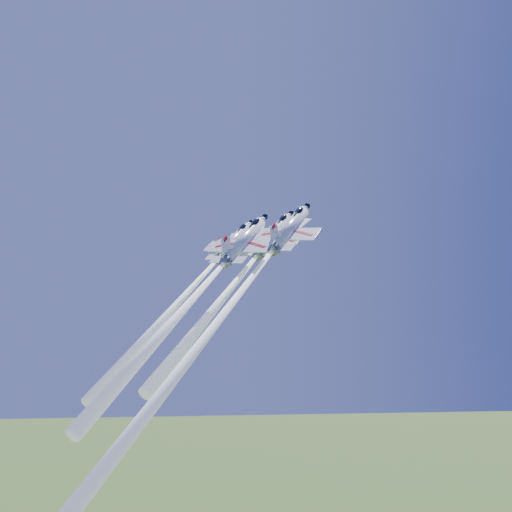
{
  "coord_description": "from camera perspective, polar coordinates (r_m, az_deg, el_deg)",
  "views": [
    {
      "loc": [
        -6.39,
        -93.33,
        89.5
      ],
      "look_at": [
        0.0,
        0.0,
        94.12
      ],
      "focal_mm": 40.0,
      "sensor_mm": 36.0,
      "label": 1
    }
  ],
  "objects": [
    {
      "name": "jet_lead",
      "position": [
        89.28,
        -1.62,
        -2.11
      ],
      "size": [
        21.26,
        34.72,
        34.02
      ],
      "rotation": [
        0.55,
        0.04,
        -0.53
      ],
      "color": "white"
    },
    {
      "name": "jet_left",
      "position": [
        84.86,
        -6.33,
        -3.05
      ],
      "size": [
        19.31,
        31.73,
        31.57
      ],
      "rotation": [
        0.55,
        0.04,
        -0.53
      ],
      "color": "white"
    },
    {
      "name": "jet_right",
      "position": [
        72.49,
        -3.85,
        -6.56
      ],
      "size": [
        29.47,
        49.11,
        50.75
      ],
      "rotation": [
        0.55,
        0.04,
        -0.53
      ],
      "color": "white"
    },
    {
      "name": "jet_slot",
      "position": [
        76.26,
        -5.61,
        -3.45
      ],
      "size": [
        20.49,
        33.54,
        33.06
      ],
      "rotation": [
        0.55,
        0.04,
        -0.53
      ],
      "color": "white"
    }
  ]
}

